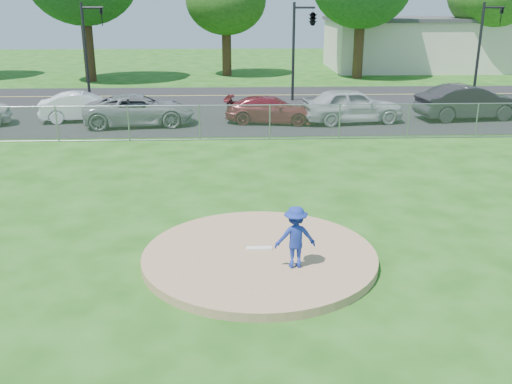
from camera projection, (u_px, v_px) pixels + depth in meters
ground at (248, 151)px, 22.67m from camera, size 120.00×120.00×0.00m
pitchers_mound at (260, 256)px, 13.17m from camera, size 5.40×5.40×0.20m
pitching_rubber at (259, 248)px, 13.32m from camera, size 0.60×0.15×0.04m
chain_link_fence at (246, 123)px, 24.32m from camera, size 40.00×0.06×1.50m
parking_lot at (244, 119)px, 28.82m from camera, size 50.00×8.00×0.01m
street at (242, 95)px, 35.92m from camera, size 60.00×7.00×0.01m
commercial_building at (424, 43)px, 49.09m from camera, size 16.40×9.40×4.30m
traffic_signal_left at (89, 43)px, 32.61m from camera, size 1.28×0.20×5.60m
traffic_signal_center at (311, 20)px, 32.70m from camera, size 1.42×2.48×5.60m
traffic_signal_right at (484, 42)px, 33.50m from camera, size 1.28×0.20×5.60m
pitcher at (295, 237)px, 12.25m from camera, size 0.94×0.59×1.39m
traffic_cone at (131, 118)px, 26.95m from camera, size 0.41×0.41×0.80m
parked_car_white at (84, 107)px, 28.17m from camera, size 4.44×2.26×1.40m
parked_car_gray at (139, 110)px, 27.18m from camera, size 5.48×3.07×1.45m
parked_car_darkred at (271, 110)px, 27.71m from camera, size 4.62×2.42×1.28m
parked_car_pearl at (352, 105)px, 27.71m from camera, size 5.16×2.70×1.68m
parked_car_charcoal at (469, 102)px, 28.49m from camera, size 5.35×2.43×1.70m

